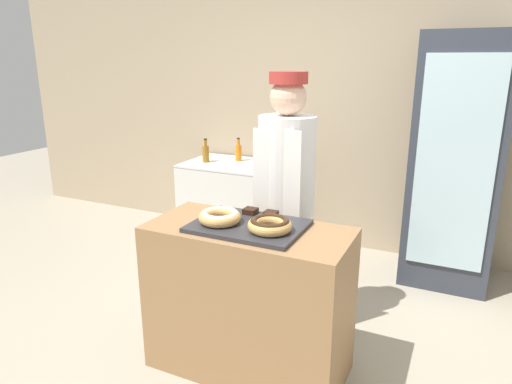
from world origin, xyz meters
TOP-DOWN VIEW (x-y plane):
  - ground_plane at (0.00, 0.00)m, footprint 14.00×14.00m
  - wall_back at (0.00, 2.13)m, footprint 8.00×0.06m
  - display_counter at (0.00, 0.00)m, footprint 1.14×0.53m
  - serving_tray at (0.00, 0.00)m, footprint 0.61×0.44m
  - donut_light_glaze at (-0.15, -0.05)m, footprint 0.24×0.24m
  - donut_chocolate_glaze at (0.15, -0.05)m, footprint 0.24×0.24m
  - brownie_back_left at (-0.06, 0.16)m, footprint 0.07×0.07m
  - brownie_back_right at (0.06, 0.16)m, footprint 0.07×0.07m
  - baker_person at (0.02, 0.51)m, footprint 0.36×0.36m
  - beverage_fridge at (0.97, 1.73)m, footprint 0.66×0.59m
  - chest_freezer at (-1.03, 1.73)m, footprint 0.91×0.67m
  - bottle_orange at (-0.67, 1.69)m, footprint 0.07×0.07m
  - bottle_amber at (-1.28, 1.67)m, footprint 0.07×0.07m
  - bottle_orange_b at (-1.02, 1.85)m, footprint 0.06×0.06m

SIDE VIEW (x-z plane):
  - ground_plane at x=0.00m, z-range 0.00..0.00m
  - chest_freezer at x=-1.03m, z-range 0.00..0.81m
  - display_counter at x=0.00m, z-range 0.00..0.89m
  - bottle_orange_b at x=-1.02m, z-range 0.78..1.01m
  - bottle_amber at x=-1.28m, z-range 0.78..1.01m
  - serving_tray at x=0.00m, z-range 0.89..0.91m
  - bottle_orange at x=-0.67m, z-range 0.78..1.04m
  - baker_person at x=0.02m, z-range 0.05..1.77m
  - brownie_back_left at x=-0.06m, z-range 0.91..0.95m
  - brownie_back_right at x=0.06m, z-range 0.91..0.95m
  - donut_light_glaze at x=-0.15m, z-range 0.92..0.99m
  - donut_chocolate_glaze at x=0.15m, z-range 0.92..0.99m
  - beverage_fridge at x=0.97m, z-range 0.00..1.99m
  - wall_back at x=0.00m, z-range 0.00..2.70m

